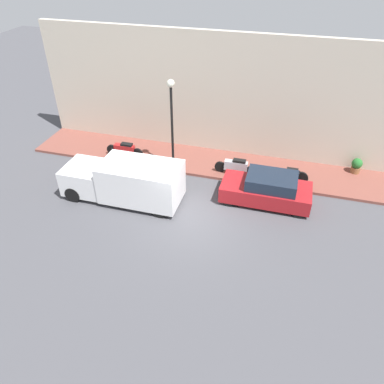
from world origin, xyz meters
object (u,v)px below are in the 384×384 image
(scooter_silver, at_px, (236,166))
(potted_plant, at_px, (357,165))
(delivery_van, at_px, (124,180))
(parked_car, at_px, (267,189))
(motorcycle_black, at_px, (289,175))
(streetlamp, at_px, (172,109))
(motorcycle_red, at_px, (125,149))

(scooter_silver, relative_size, potted_plant, 2.72)
(delivery_van, xyz_separation_m, scooter_silver, (3.14, -4.44, -0.38))
(scooter_silver, bearing_deg, delivery_van, 125.29)
(delivery_van, bearing_deg, parked_car, -76.52)
(parked_car, height_order, motorcycle_black, parked_car)
(parked_car, relative_size, potted_plant, 5.07)
(delivery_van, height_order, scooter_silver, delivery_van)
(motorcycle_black, distance_m, streetlamp, 6.27)
(parked_car, height_order, delivery_van, delivery_van)
(motorcycle_red, relative_size, scooter_silver, 0.97)
(parked_car, height_order, motorcycle_red, parked_car)
(delivery_van, xyz_separation_m, streetlamp, (3.01, -1.27, 2.23))
(scooter_silver, distance_m, streetlamp, 4.12)
(delivery_van, xyz_separation_m, motorcycle_red, (3.23, 1.46, -0.39))
(parked_car, distance_m, scooter_silver, 2.37)
(delivery_van, bearing_deg, potted_plant, -64.17)
(parked_car, relative_size, motorcycle_black, 2.16)
(motorcycle_red, height_order, scooter_silver, scooter_silver)
(motorcycle_red, relative_size, streetlamp, 0.46)
(motorcycle_black, height_order, streetlamp, streetlamp)
(parked_car, bearing_deg, potted_plant, -49.30)
(streetlamp, height_order, potted_plant, streetlamp)
(streetlamp, distance_m, potted_plant, 9.40)
(motorcycle_red, relative_size, potted_plant, 2.64)
(streetlamp, bearing_deg, motorcycle_black, -89.42)
(delivery_van, xyz_separation_m, motorcycle_black, (3.07, -6.97, -0.39))
(parked_car, bearing_deg, delivery_van, 103.48)
(motorcycle_red, xyz_separation_m, scooter_silver, (-0.08, -5.91, 0.01))
(potted_plant, bearing_deg, parked_car, 130.70)
(streetlamp, bearing_deg, motorcycle_red, 85.48)
(streetlamp, bearing_deg, potted_plant, -78.01)
(parked_car, relative_size, scooter_silver, 1.86)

